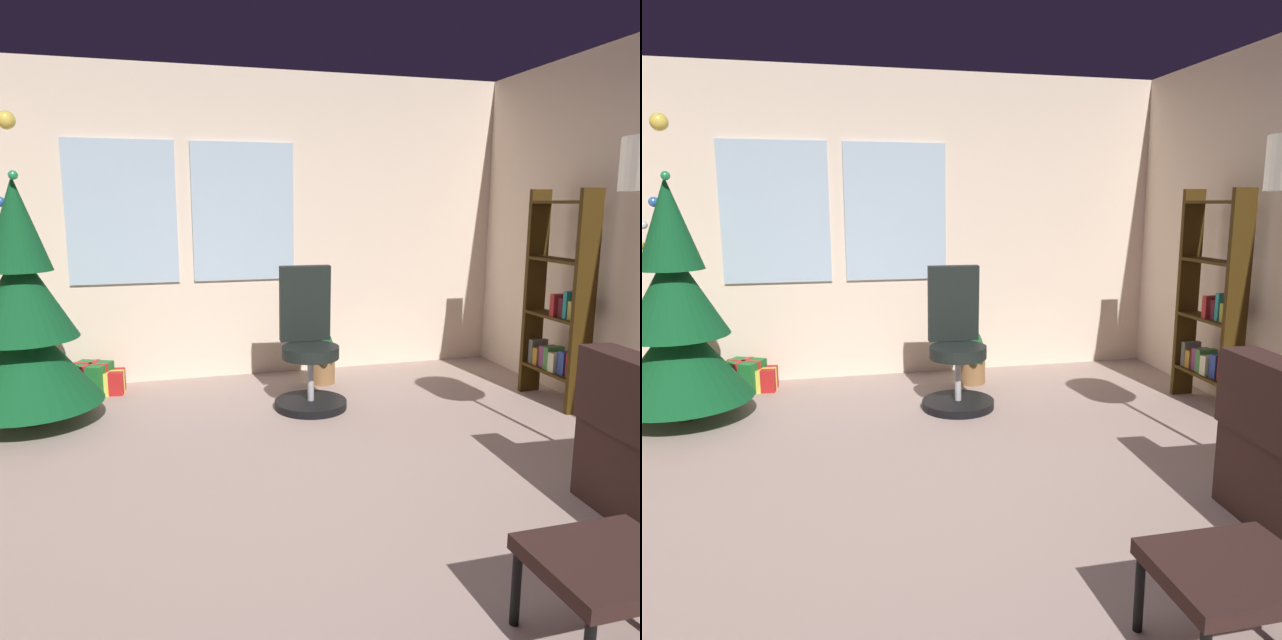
{
  "view_description": "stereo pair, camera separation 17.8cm",
  "coord_description": "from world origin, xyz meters",
  "views": [
    {
      "loc": [
        -0.71,
        -2.62,
        1.57
      ],
      "look_at": [
        0.29,
        0.96,
        0.86
      ],
      "focal_mm": 34.56,
      "sensor_mm": 36.0,
      "label": 1
    },
    {
      "loc": [
        -0.54,
        -2.66,
        1.57
      ],
      "look_at": [
        0.29,
        0.96,
        0.86
      ],
      "focal_mm": 34.56,
      "sensor_mm": 36.0,
      "label": 2
    }
  ],
  "objects": [
    {
      "name": "gift_box_red",
      "position": [
        -1.08,
        2.62,
        0.09
      ],
      "size": [
        0.28,
        0.24,
        0.2
      ],
      "color": "red",
      "rests_on": "ground_plane"
    },
    {
      "name": "office_chair",
      "position": [
        0.46,
        1.87,
        0.42
      ],
      "size": [
        0.56,
        0.56,
        1.09
      ],
      "color": "black",
      "rests_on": "ground_plane"
    },
    {
      "name": "ground_plane",
      "position": [
        0.0,
        0.0,
        -0.05
      ],
      "size": [
        5.14,
        5.78,
        0.1
      ],
      "primitive_type": "cube",
      "color": "tan"
    },
    {
      "name": "wall_back_with_windows",
      "position": [
        -0.02,
        2.94,
        1.36
      ],
      "size": [
        5.14,
        0.12,
        2.7
      ],
      "color": "beige",
      "rests_on": "ground_plane"
    },
    {
      "name": "footstool",
      "position": [
        0.79,
        -1.02,
        0.32
      ],
      "size": [
        0.53,
        0.45,
        0.36
      ],
      "color": "#341F1B",
      "rests_on": "ground_plane"
    },
    {
      "name": "gift_box_green",
      "position": [
        -1.21,
        2.64,
        0.13
      ],
      "size": [
        0.37,
        0.35,
        0.27
      ],
      "color": "#1E722D",
      "rests_on": "ground_plane"
    },
    {
      "name": "holiday_tree",
      "position": [
        -1.56,
        1.98,
        0.73
      ],
      "size": [
        1.0,
        1.0,
        2.16
      ],
      "color": "#4C331E",
      "rests_on": "ground_plane"
    },
    {
      "name": "bookshelf",
      "position": [
        2.36,
        1.43,
        0.74
      ],
      "size": [
        0.18,
        0.64,
        1.67
      ],
      "color": "#3A260A",
      "rests_on": "ground_plane"
    },
    {
      "name": "potted_plant",
      "position": [
        0.7,
        2.41,
        0.22
      ],
      "size": [
        0.3,
        0.44,
        0.61
      ],
      "color": "olive",
      "rests_on": "ground_plane"
    }
  ]
}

